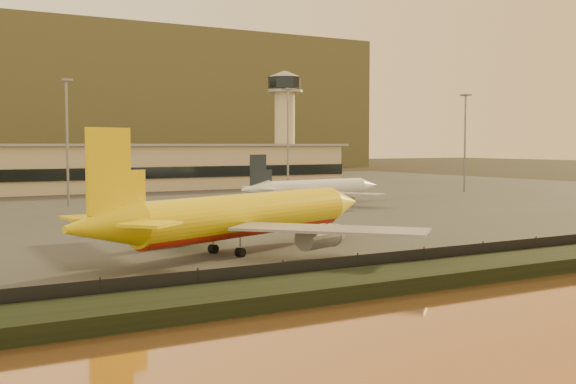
{
  "coord_description": "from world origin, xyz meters",
  "views": [
    {
      "loc": [
        -45.09,
        -66.72,
        12.61
      ],
      "look_at": [
        1.21,
        12.0,
        6.58
      ],
      "focal_mm": 45.0,
      "sensor_mm": 36.0,
      "label": 1
    }
  ],
  "objects": [
    {
      "name": "ground",
      "position": [
        0.0,
        0.0,
        0.0
      ],
      "size": [
        900.0,
        900.0,
        0.0
      ],
      "primitive_type": "plane",
      "color": "black",
      "rests_on": "ground"
    },
    {
      "name": "embankment",
      "position": [
        0.0,
        -17.0,
        0.7
      ],
      "size": [
        320.0,
        7.0,
        1.4
      ],
      "primitive_type": "cube",
      "color": "black",
      "rests_on": "ground"
    },
    {
      "name": "tarmac",
      "position": [
        0.0,
        95.0,
        0.1
      ],
      "size": [
        320.0,
        220.0,
        0.2
      ],
      "primitive_type": "cube",
      "color": "#2D2D2D",
      "rests_on": "ground"
    },
    {
      "name": "perimeter_fence",
      "position": [
        0.0,
        -13.0,
        1.3
      ],
      "size": [
        300.0,
        0.05,
        2.2
      ],
      "primitive_type": "cube",
      "color": "black",
      "rests_on": "tarmac"
    },
    {
      "name": "terminal_building",
      "position": [
        -14.52,
        125.55,
        6.25
      ],
      "size": [
        202.0,
        25.0,
        12.6
      ],
      "color": "tan",
      "rests_on": "tarmac"
    },
    {
      "name": "control_tower",
      "position": [
        70.0,
        131.0,
        21.66
      ],
      "size": [
        11.2,
        11.2,
        35.5
      ],
      "color": "tan",
      "rests_on": "tarmac"
    },
    {
      "name": "apron_light_masts",
      "position": [
        15.0,
        75.0,
        15.7
      ],
      "size": [
        152.2,
        12.2,
        25.4
      ],
      "color": "slate",
      "rests_on": "tarmac"
    },
    {
      "name": "dhl_cargo_jet",
      "position": [
        -8.0,
        6.84,
        4.38
      ],
      "size": [
        45.32,
        42.99,
        14.0
      ],
      "rotation": [
        0.0,
        0.0,
        0.36
      ],
      "color": "yellow",
      "rests_on": "tarmac"
    },
    {
      "name": "white_narrowbody_jet",
      "position": [
        36.11,
        60.66,
        3.31
      ],
      "size": [
        36.32,
        35.19,
        10.43
      ],
      "rotation": [
        0.0,
        0.0,
        0.13
      ],
      "color": "white",
      "rests_on": "tarmac"
    },
    {
      "name": "gse_vehicle_yellow",
      "position": [
        16.53,
        31.9,
        1.11
      ],
      "size": [
        4.39,
        2.83,
        1.82
      ],
      "primitive_type": "cube",
      "rotation": [
        0.0,
        0.0,
        0.27
      ],
      "color": "yellow",
      "rests_on": "tarmac"
    },
    {
      "name": "gse_vehicle_white",
      "position": [
        -12.32,
        32.23,
        1.12
      ],
      "size": [
        4.27,
        2.25,
        1.85
      ],
      "primitive_type": "cube",
      "rotation": [
        0.0,
        0.0,
        0.1
      ],
      "color": "white",
      "rests_on": "tarmac"
    }
  ]
}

